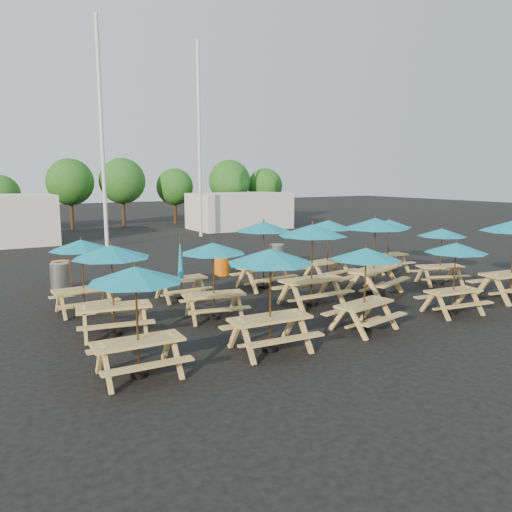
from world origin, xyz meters
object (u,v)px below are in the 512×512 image
picnic_unit_8 (264,231)px  picnic_unit_4 (213,253)px  picnic_unit_7 (312,236)px  picnic_unit_11 (328,229)px  picnic_unit_1 (111,258)px  waste_bin_2 (221,263)px  picnic_unit_0 (136,282)px  waste_bin_1 (61,275)px  picnic_unit_10 (375,228)px  picnic_unit_5 (181,273)px  picnic_unit_9 (456,253)px  picnic_unit_3 (270,263)px  waste_bin_3 (277,256)px  picnic_unit_13 (442,236)px  waste_bin_0 (60,278)px  picnic_unit_6 (366,259)px  picnic_unit_2 (81,250)px  picnic_unit_14 (389,227)px

picnic_unit_8 → picnic_unit_4: bearing=-145.1°
picnic_unit_7 → picnic_unit_11: size_ratio=1.08×
picnic_unit_1 → waste_bin_2: bearing=53.8°
picnic_unit_7 → picnic_unit_8: bearing=90.1°
picnic_unit_0 → waste_bin_1: picnic_unit_0 is taller
picnic_unit_10 → picnic_unit_11: picnic_unit_10 is taller
picnic_unit_1 → picnic_unit_5: size_ratio=1.10×
picnic_unit_8 → picnic_unit_9: picnic_unit_8 is taller
picnic_unit_3 → picnic_unit_9: (6.06, -0.09, -0.24)m
waste_bin_3 → picnic_unit_13: bearing=-61.1°
picnic_unit_3 → picnic_unit_0: bearing=-178.1°
picnic_unit_4 → waste_bin_2: picnic_unit_4 is taller
waste_bin_0 → waste_bin_1: 0.46m
picnic_unit_4 → picnic_unit_13: 8.92m
picnic_unit_3 → picnic_unit_11: bearing=45.4°
picnic_unit_6 → waste_bin_2: 8.27m
picnic_unit_10 → waste_bin_1: bearing=126.2°
picnic_unit_7 → picnic_unit_13: picnic_unit_7 is taller
picnic_unit_4 → waste_bin_0: 6.39m
picnic_unit_3 → picnic_unit_2: bearing=121.7°
picnic_unit_0 → waste_bin_1: (0.07, 8.72, -1.40)m
picnic_unit_9 → picnic_unit_4: bearing=161.1°
picnic_unit_1 → picnic_unit_14: 12.03m
picnic_unit_2 → picnic_unit_14: 11.96m
picnic_unit_0 → picnic_unit_9: picnic_unit_0 is taller
picnic_unit_14 → waste_bin_0: 12.53m
picnic_unit_13 → picnic_unit_14: picnic_unit_14 is taller
picnic_unit_1 → picnic_unit_6: 6.22m
picnic_unit_4 → picnic_unit_9: bearing=-15.1°
picnic_unit_7 → waste_bin_1: (-6.08, 6.11, -1.63)m
picnic_unit_8 → waste_bin_2: size_ratio=2.37×
picnic_unit_10 → picnic_unit_13: size_ratio=1.24×
picnic_unit_0 → picnic_unit_5: size_ratio=1.08×
picnic_unit_0 → picnic_unit_9: size_ratio=1.08×
picnic_unit_3 → waste_bin_3: bearing=59.5°
picnic_unit_8 → waste_bin_0: picnic_unit_8 is taller
picnic_unit_1 → picnic_unit_3: picnic_unit_3 is taller
picnic_unit_4 → waste_bin_0: bearing=130.4°
picnic_unit_5 → picnic_unit_6: bearing=-64.3°
picnic_unit_11 → waste_bin_3: bearing=84.3°
picnic_unit_10 → picnic_unit_14: 4.14m
picnic_unit_3 → picnic_unit_6: picnic_unit_3 is taller
picnic_unit_5 → waste_bin_2: bearing=43.1°
picnic_unit_7 → waste_bin_1: picnic_unit_7 is taller
picnic_unit_1 → waste_bin_3: picnic_unit_1 is taller
picnic_unit_10 → waste_bin_0: size_ratio=2.73×
picnic_unit_2 → waste_bin_0: picnic_unit_2 is taller
waste_bin_1 → waste_bin_3: same height
picnic_unit_8 → picnic_unit_14: (5.90, -0.03, -0.17)m
picnic_unit_1 → picnic_unit_11: picnic_unit_11 is taller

